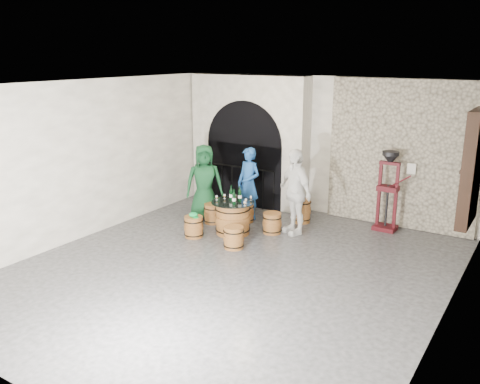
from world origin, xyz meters
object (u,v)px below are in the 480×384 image
Objects in this scene: wine_bottle_left at (231,194)px; barrel_stool_near_left at (194,227)px; person_white at (295,192)px; barrel_stool_far at (245,212)px; barrel_stool_left at (213,213)px; person_blue at (249,184)px; wine_bottle_right at (240,195)px; side_barrel at (301,210)px; barrel_table at (233,218)px; wine_bottle_center at (234,198)px; person_green at (204,182)px; barrel_stool_near_right at (234,237)px; corking_press at (388,185)px; barrel_stool_right at (272,223)px.

barrel_stool_near_left is at bearing -125.62° from wine_bottle_left.
barrel_stool_far is at bearing -152.26° from person_white.
barrel_stool_left is 1.37× the size of wine_bottle_left.
wine_bottle_right is (0.35, -0.95, 0.00)m from person_blue.
side_barrel is at bearing 33.91° from barrel_stool_left.
barrel_table is at bearing -114.41° from person_white.
person_white reaches higher than wine_bottle_center.
side_barrel is (0.79, 1.34, -0.54)m from wine_bottle_right.
wine_bottle_left is (-0.09, 0.08, 0.48)m from barrel_table.
barrel_table is at bearing 132.11° from wine_bottle_center.
barrel_stool_far is 0.96m from wine_bottle_left.
barrel_stool_near_right is at bearing -80.36° from person_green.
barrel_stool_left is 0.24× the size of person_white.
person_white is at bearing -76.23° from side_barrel.
barrel_stool_near_left is 1.37× the size of wine_bottle_center.
corking_press reaches higher than wine_bottle_center.
barrel_stool_right is at bearing 34.22° from barrel_table.
barrel_table is 2.03× the size of barrel_stool_near_right.
barrel_stool_far is 0.26× the size of person_green.
wine_bottle_left reaches higher than barrel_stool_right.
barrel_table is 0.84m from barrel_stool_right.
barrel_table is at bearing -65.57° from person_blue.
barrel_stool_left is 1.45m from barrel_stool_right.
person_blue is 5.09× the size of wine_bottle_left.
barrel_stool_right is (1.45, 0.12, 0.00)m from barrel_stool_left.
barrel_stool_right is 1.06m from wine_bottle_left.
corking_press is at bearing 35.82° from wine_bottle_right.
barrel_table is 0.55× the size of person_blue.
barrel_stool_near_left is at bearing -109.65° from person_white.
side_barrel is (1.99, 0.96, -0.57)m from person_green.
wine_bottle_left is at bearing 138.22° from barrel_table.
wine_bottle_left is 1.78m from side_barrel.
wine_bottle_left is at bearing -81.68° from barrel_stool_far.
barrel_stool_right is 0.26× the size of corking_press.
person_blue is 1.25m from wine_bottle_center.
wine_bottle_right reaches higher than barrel_stool_near_left.
barrel_stool_near_left is at bearing -89.93° from person_blue.
person_white is at bearing 11.86° from barrel_stool_left.
barrel_stool_far is 3.17m from corking_press.
person_white reaches higher than person_blue.
person_blue is 1.37m from person_white.
person_green reaches higher than corking_press.
barrel_table is 1.31m from person_green.
barrel_stool_near_left is 0.26× the size of corking_press.
wine_bottle_left is at bearing -69.37° from person_blue.
barrel_stool_left is 1.99m from person_white.
barrel_stool_near_right is 3.52m from corking_press.
person_blue reaches higher than barrel_table.
wine_bottle_right reaches higher than barrel_stool_far.
person_green is 1.26m from wine_bottle_right.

